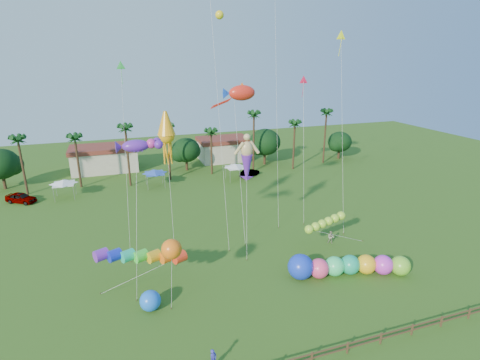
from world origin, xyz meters
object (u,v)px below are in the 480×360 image
object	(u,v)px
car_b	(250,173)
spectator_b	(331,237)
car_a	(21,198)
spectator_a	(213,359)
blue_ball	(150,301)
caterpillar_inflatable	(344,266)

from	to	relation	value
car_b	spectator_b	size ratio (longest dim) A/B	2.76
car_a	car_b	size ratio (longest dim) A/B	1.07
car_b	spectator_a	bearing A→B (deg)	122.88
spectator_a	car_b	bearing A→B (deg)	33.72
blue_ball	spectator_a	bearing A→B (deg)	-66.59
car_b	spectator_a	world-z (taller)	spectator_a
car_a	blue_ball	distance (m)	35.87
spectator_a	blue_ball	distance (m)	8.82
car_a	spectator_a	world-z (taller)	spectator_a
car_a	spectator_a	distance (m)	44.69
car_a	blue_ball	bearing A→B (deg)	-121.23
caterpillar_inflatable	spectator_b	bearing A→B (deg)	83.15
car_a	spectator_b	xyz separation A→B (m)	(37.40, -26.63, -0.01)
car_b	caterpillar_inflatable	size ratio (longest dim) A/B	0.35
spectator_a	blue_ball	size ratio (longest dim) A/B	0.87
car_b	spectator_a	xyz separation A→B (m)	(-18.00, -41.28, 0.09)
spectator_b	blue_ball	xyz separation A→B (m)	(-21.58, -5.57, 0.14)
spectator_b	blue_ball	size ratio (longest dim) A/B	0.85
spectator_a	caterpillar_inflatable	world-z (taller)	caterpillar_inflatable
caterpillar_inflatable	blue_ball	xyz separation A→B (m)	(-19.10, 0.81, -0.16)
car_a	car_b	world-z (taller)	car_a
car_b	caterpillar_inflatable	distance (m)	34.08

